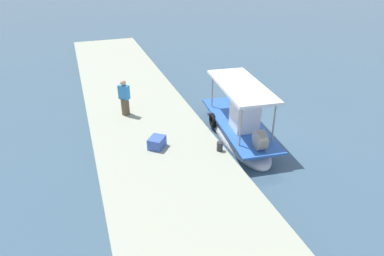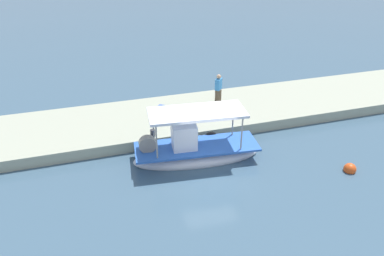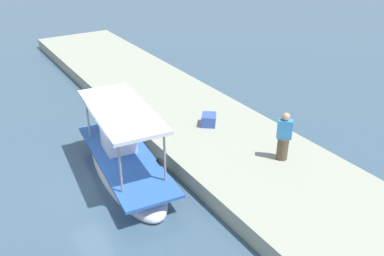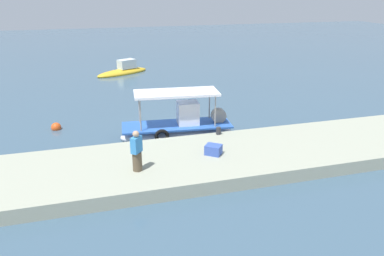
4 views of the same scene
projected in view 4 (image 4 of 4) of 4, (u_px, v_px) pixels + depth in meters
ground_plane at (169, 132)px, 21.25m from camera, size 120.00×120.00×0.00m
dock_quay at (193, 162)px, 16.94m from camera, size 36.00×4.96×0.59m
main_fishing_boat at (178, 129)px, 20.47m from camera, size 6.18×2.42×2.86m
fisherman_near_bollard at (137, 153)px, 15.27m from camera, size 0.54×0.54×1.72m
mooring_bollard at (218, 131)px, 19.29m from camera, size 0.24×0.24×0.37m
cargo_crate at (213, 150)px, 16.96m from camera, size 0.88×0.85×0.44m
marker_buoy at (56, 127)px, 21.66m from camera, size 0.56×0.56×0.56m
moored_boat_near at (123, 71)px, 35.53m from camera, size 5.37×3.74×1.52m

